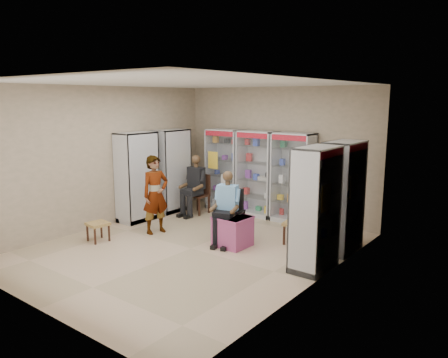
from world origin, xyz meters
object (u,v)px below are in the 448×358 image
Objects in this scene: seated_shopkeeper at (228,209)px; woven_stool_b at (98,232)px; cabinet_back_right at (293,178)px; pink_trunk at (233,231)px; cabinet_back_left at (225,170)px; wooden_chair at (198,194)px; office_chair at (230,216)px; cabinet_left_far at (172,171)px; cabinet_back_mid at (257,174)px; cabinet_right_far at (343,197)px; cabinet_right_near at (315,209)px; cabinet_left_near at (137,177)px; woven_stool_a at (296,233)px; standing_man at (155,195)px.

woven_stool_b is at bearing -159.39° from seated_shopkeeper.
cabinet_back_right reaches higher than pink_trunk.
wooden_chair is at bearing -108.90° from cabinet_back_left.
wooden_chair is 2.26m from office_chair.
cabinet_back_left is 1.00× the size of cabinet_left_far.
pink_trunk is at bearing 31.45° from woven_stool_b.
cabinet_back_right is 2.06m from office_chair.
seated_shopkeeper is (1.88, -1.30, 0.19)m from wooden_chair.
cabinet_back_mid is 2.82m from cabinet_right_far.
cabinet_back_mid is 3.41m from cabinet_right_near.
cabinet_back_mid is at bearing 66.35° from cabinet_right_far.
cabinet_left_near is 1.53× the size of seated_shopkeeper.
office_chair is at bearing -70.96° from cabinet_back_mid.
woven_stool_a is (0.80, -1.29, -0.78)m from cabinet_back_right.
woven_stool_a is at bearing 43.86° from pink_trunk.
wooden_chair is 2.53× the size of woven_stool_b.
cabinet_back_mid is 2.42m from pink_trunk.
cabinet_left_far reaches higher than seated_shopkeeper.
cabinet_back_right is at bearing -23.74° from standing_man.
office_chair is at bearing 67.70° from cabinet_left_far.
wooden_chair is 1.59× the size of pink_trunk.
woven_stool_a is (3.63, -0.36, -0.78)m from cabinet_left_far.
cabinet_back_right is 1.00× the size of cabinet_left_far.
cabinet_back_mid and cabinet_right_near have the same top height.
standing_man is (-1.56, -0.45, 0.29)m from office_chair.
cabinet_back_left is 1.94× the size of office_chair.
cabinet_back_mid is at bearing 112.18° from pink_trunk.
office_chair is (1.63, -1.98, -0.48)m from cabinet_back_left.
office_chair is (-0.27, -1.98, -0.48)m from cabinet_back_right.
wooden_chair is 0.58× the size of standing_man.
cabinet_left_near is at bearing 81.36° from standing_man.
cabinet_left_near reaches higher than seated_shopkeeper.
cabinet_right_far is 1.24× the size of standing_man.
cabinet_right_far is at bearing 9.01° from office_chair.
wooden_chair is at bearing 152.39° from cabinet_left_near.
standing_man is (-2.63, -1.14, 0.59)m from woven_stool_a.
cabinet_back_mid and cabinet_left_far have the same top height.
office_chair is (2.56, -1.05, -0.48)m from cabinet_left_far.
cabinet_right_near reaches higher than pink_trunk.
cabinet_right_near is 5.37× the size of woven_stool_b.
cabinet_left_far reaches higher than wooden_chair.
cabinet_right_far is 4.46m from cabinet_left_far.
standing_man is at bearing -179.03° from office_chair.
cabinet_right_near reaches higher than seated_shopkeeper.
standing_man is at bearing 93.34° from cabinet_right_near.
pink_trunk is 1.59× the size of woven_stool_b.
cabinet_back_left is 1.00× the size of cabinet_back_right.
cabinet_back_right is 2.26m from pink_trunk.
cabinet_back_mid is 5.37× the size of woven_stool_b.
woven_stool_a is 1.16× the size of woven_stool_b.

